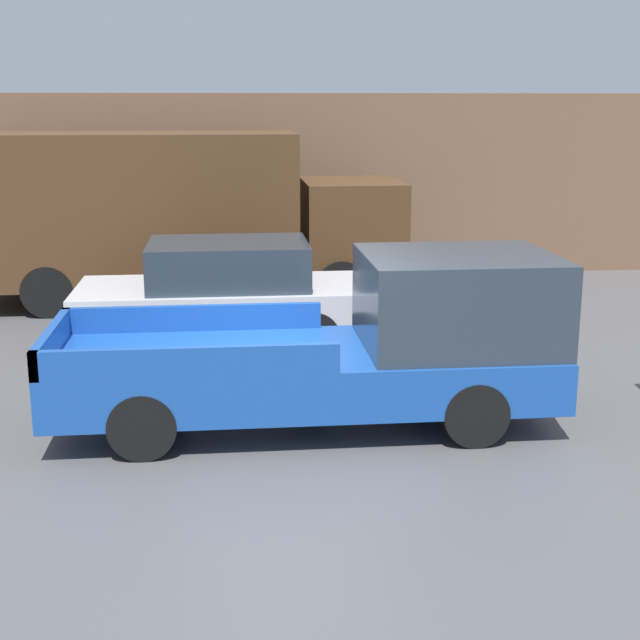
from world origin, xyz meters
The scene contains 5 objects.
ground_plane centered at (0.00, 0.00, 0.00)m, with size 60.00×60.00×0.00m, color #4C4C4F.
building_wall centered at (0.00, 9.07, 1.91)m, with size 28.00×0.15×3.82m.
pickup_truck centered at (0.75, 0.09, 0.91)m, with size 5.73×2.05×1.96m.
car centered at (-0.81, 3.47, 0.83)m, with size 4.29×1.95×1.63m.
delivery_truck centered at (-1.91, 6.85, 1.67)m, with size 8.19×2.42×3.11m.
Camera 1 is at (-0.72, -9.71, 3.65)m, focal length 50.00 mm.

